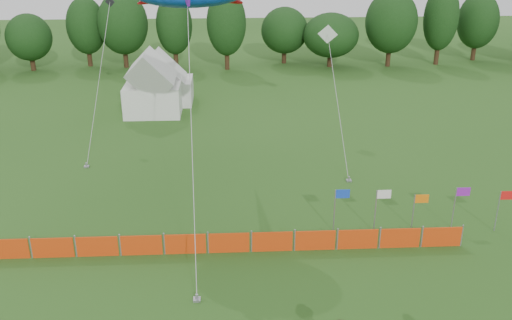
{
  "coord_description": "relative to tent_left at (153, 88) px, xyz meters",
  "views": [
    {
      "loc": [
        -1.16,
        -15.4,
        14.03
      ],
      "look_at": [
        0.0,
        6.0,
        5.2
      ],
      "focal_mm": 40.0,
      "sensor_mm": 36.0,
      "label": 1
    }
  ],
  "objects": [
    {
      "name": "tent_right",
      "position": [
        0.63,
        2.78,
        -0.31
      ],
      "size": [
        4.73,
        3.78,
        3.34
      ],
      "color": "silver",
      "rests_on": "ground"
    },
    {
      "name": "small_kite_dark",
      "position": [
        -2.56,
        -6.92,
        2.84
      ],
      "size": [
        1.37,
        8.34,
        9.48
      ],
      "color": "black",
      "rests_on": "ground"
    },
    {
      "name": "barrier_fence",
      "position": [
        5.81,
        -21.76,
        -1.49
      ],
      "size": [
        21.9,
        0.06,
        1.0
      ],
      "color": "red",
      "rests_on": "ground"
    },
    {
      "name": "tent_left",
      "position": [
        0.0,
        0.0,
        0.0
      ],
      "size": [
        4.48,
        4.48,
        3.95
      ],
      "color": "white",
      "rests_on": "ground"
    },
    {
      "name": "flag_row",
      "position": [
        15.11,
        -20.13,
        -0.54
      ],
      "size": [
        8.73,
        0.6,
        2.29
      ],
      "color": "gray",
      "rests_on": "ground"
    },
    {
      "name": "small_kite_white",
      "position": [
        13.06,
        -6.74,
        3.26
      ],
      "size": [
        1.37,
        10.2,
        7.63
      ],
      "color": "white",
      "rests_on": "ground"
    },
    {
      "name": "treeline",
      "position": [
        8.59,
        15.72,
        2.19
      ],
      "size": [
        104.57,
        8.78,
        8.36
      ],
      "color": "#382314",
      "rests_on": "ground"
    }
  ]
}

